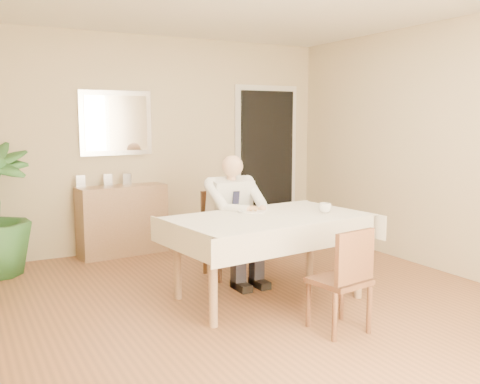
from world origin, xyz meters
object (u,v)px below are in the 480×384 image
chair_near (345,276)px  sideboard (123,220)px  chair_far (224,228)px  coffee_mug (325,208)px  seated_man (237,212)px  dining_table (269,225)px

chair_near → sideboard: bearing=95.0°
chair_far → coffee_mug: bearing=-60.0°
chair_near → seated_man: (-0.09, 1.54, 0.25)m
chair_far → seated_man: 0.35m
chair_near → sideboard: (-0.79, 3.12, -0.03)m
chair_far → sideboard: size_ratio=0.84×
dining_table → coffee_mug: (0.53, -0.11, 0.13)m
seated_man → chair_near: bearing=-86.5°
dining_table → coffee_mug: size_ratio=16.24×
dining_table → seated_man: 0.59m
chair_near → seated_man: bearing=84.4°
dining_table → chair_near: (0.09, -0.94, -0.22)m
chair_near → seated_man: 1.56m
seated_man → coffee_mug: 0.89m
dining_table → sideboard: 2.30m
dining_table → coffee_mug: 0.56m
sideboard → coffee_mug: bearing=-67.1°
sideboard → chair_far: bearing=-67.1°
dining_table → chair_near: 0.97m
coffee_mug → sideboard: bearing=118.1°
seated_man → sideboard: (-0.69, 1.59, -0.28)m
chair_near → sideboard: sideboard is taller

